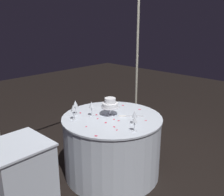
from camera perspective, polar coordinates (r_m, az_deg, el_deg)
name	(u,v)px	position (r m, az deg, el deg)	size (l,w,h in m)	color
ground_plane	(112,172)	(3.36, 0.00, -16.23)	(12.00, 12.00, 0.00)	black
decorative_arch	(81,43)	(3.20, -6.96, 12.10)	(2.30, 0.05, 2.39)	#B7B29E
main_table	(112,145)	(3.17, 0.00, -10.56)	(1.19, 1.19, 0.75)	silver
side_table	(21,180)	(2.69, -19.77, -16.93)	(0.54, 0.54, 0.77)	silver
tiered_cake	(110,104)	(3.03, -0.42, -1.37)	(0.22, 0.22, 0.21)	silver
wine_glass_0	(92,105)	(3.00, -4.61, -1.63)	(0.06, 0.06, 0.18)	silver
wine_glass_1	(75,104)	(3.08, -8.20, -1.35)	(0.06, 0.06, 0.18)	silver
wine_glass_2	(135,121)	(2.61, 5.07, -5.14)	(0.06, 0.06, 0.15)	silver
wine_glass_3	(73,109)	(2.91, -8.68, -2.39)	(0.06, 0.06, 0.18)	silver
wine_glass_4	(135,115)	(2.79, 5.06, -3.76)	(0.06, 0.06, 0.15)	silver
cake_knife	(129,116)	(3.03, 3.88, -4.07)	(0.22, 0.23, 0.01)	silver
rose_petal_0	(98,119)	(2.96, -3.24, -4.63)	(0.03, 0.02, 0.00)	#E02D47
rose_petal_1	(123,105)	(3.41, 2.49, -1.66)	(0.03, 0.02, 0.00)	#E02D47
rose_petal_2	(114,127)	(2.74, 0.47, -6.47)	(0.03, 0.02, 0.00)	#E02D47
rose_petal_3	(106,123)	(2.85, -1.41, -5.53)	(0.04, 0.02, 0.00)	#E02D47
rose_petal_4	(114,119)	(2.94, 0.46, -4.78)	(0.03, 0.02, 0.00)	#E02D47
rose_petal_5	(87,127)	(2.76, -5.71, -6.41)	(0.03, 0.02, 0.00)	#E02D47
rose_petal_6	(140,109)	(3.27, 6.18, -2.54)	(0.04, 0.03, 0.00)	#E02D47
rose_petal_7	(110,110)	(3.22, -0.43, -2.80)	(0.03, 0.02, 0.00)	#E02D47
rose_petal_8	(96,115)	(3.08, -3.49, -3.77)	(0.03, 0.02, 0.00)	#E02D47
rose_petal_9	(80,113)	(3.16, -7.11, -3.32)	(0.03, 0.02, 0.00)	#E02D47
rose_petal_10	(146,121)	(2.93, 7.56, -5.01)	(0.03, 0.02, 0.00)	#E02D47
rose_petal_11	(90,107)	(3.36, -4.88, -1.99)	(0.03, 0.02, 0.00)	#E02D47
rose_petal_12	(96,136)	(2.54, -3.61, -8.45)	(0.04, 0.02, 0.00)	#E02D47
rose_petal_13	(119,121)	(2.90, 1.48, -5.09)	(0.03, 0.02, 0.00)	#E02D47
rose_petal_14	(117,130)	(2.67, 1.11, -7.17)	(0.02, 0.02, 0.00)	#E02D47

